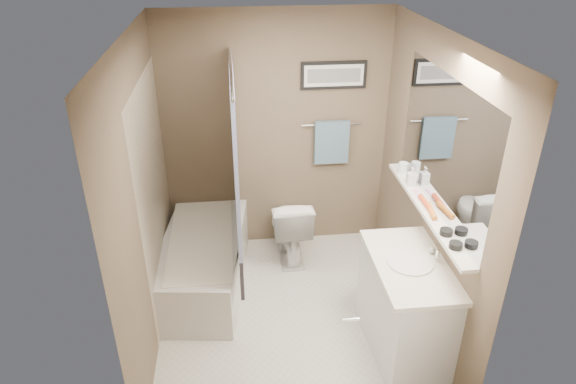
{
  "coord_description": "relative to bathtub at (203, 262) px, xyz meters",
  "views": [
    {
      "loc": [
        -0.4,
        -3.42,
        3.06
      ],
      "look_at": [
        0.0,
        0.15,
        1.15
      ],
      "focal_mm": 32.0,
      "sensor_mm": 36.0,
      "label": 1
    }
  ],
  "objects": [
    {
      "name": "ground",
      "position": [
        0.75,
        -0.54,
        -0.25
      ],
      "size": [
        2.5,
        2.5,
        0.0
      ],
      "primitive_type": "plane",
      "color": "beige",
      "rests_on": "ground"
    },
    {
      "name": "ceiling",
      "position": [
        0.75,
        -0.54,
        2.13
      ],
      "size": [
        2.2,
        2.5,
        0.04
      ],
      "primitive_type": "cube",
      "color": "white",
      "rests_on": "wall_back"
    },
    {
      "name": "wall_back",
      "position": [
        0.75,
        0.69,
        0.95
      ],
      "size": [
        2.2,
        0.04,
        2.4
      ],
      "primitive_type": "cube",
      "color": "brown",
      "rests_on": "ground"
    },
    {
      "name": "wall_front",
      "position": [
        0.75,
        -1.77,
        0.95
      ],
      "size": [
        2.2,
        0.04,
        2.4
      ],
      "primitive_type": "cube",
      "color": "brown",
      "rests_on": "ground"
    },
    {
      "name": "wall_left",
      "position": [
        -0.33,
        -0.54,
        0.95
      ],
      "size": [
        0.04,
        2.5,
        2.4
      ],
      "primitive_type": "cube",
      "color": "brown",
      "rests_on": "ground"
    },
    {
      "name": "wall_right",
      "position": [
        1.83,
        -0.54,
        0.95
      ],
      "size": [
        0.04,
        2.5,
        2.4
      ],
      "primitive_type": "cube",
      "color": "brown",
      "rests_on": "ground"
    },
    {
      "name": "tile_surround",
      "position": [
        -0.34,
        -0.04,
        0.75
      ],
      "size": [
        0.02,
        1.55,
        2.0
      ],
      "primitive_type": "cube",
      "color": "#BFAD91",
      "rests_on": "wall_left"
    },
    {
      "name": "curtain_rod",
      "position": [
        0.35,
        -0.04,
        1.8
      ],
      "size": [
        0.02,
        1.55,
        0.02
      ],
      "primitive_type": "cylinder",
      "rotation": [
        1.57,
        0.0,
        0.0
      ],
      "color": "silver",
      "rests_on": "wall_left"
    },
    {
      "name": "curtain_upper",
      "position": [
        0.35,
        -0.04,
        1.15
      ],
      "size": [
        0.03,
        1.45,
        1.28
      ],
      "primitive_type": "cube",
      "color": "white",
      "rests_on": "curtain_rod"
    },
    {
      "name": "curtain_lower",
      "position": [
        0.35,
        -0.04,
        0.33
      ],
      "size": [
        0.03,
        1.45,
        0.36
      ],
      "primitive_type": "cube",
      "color": "#263847",
      "rests_on": "curtain_rod"
    },
    {
      "name": "mirror",
      "position": [
        1.84,
        -0.69,
        1.37
      ],
      "size": [
        0.02,
        1.6,
        1.0
      ],
      "primitive_type": "cube",
      "color": "silver",
      "rests_on": "wall_right"
    },
    {
      "name": "shelf",
      "position": [
        1.79,
        -0.69,
        0.85
      ],
      "size": [
        0.12,
        1.6,
        0.03
      ],
      "primitive_type": "cube",
      "color": "silver",
      "rests_on": "wall_right"
    },
    {
      "name": "towel_bar",
      "position": [
        1.3,
        0.67,
        1.05
      ],
      "size": [
        0.6,
        0.02,
        0.02
      ],
      "primitive_type": "cylinder",
      "rotation": [
        0.0,
        1.57,
        0.0
      ],
      "color": "silver",
      "rests_on": "wall_back"
    },
    {
      "name": "towel",
      "position": [
        1.3,
        0.65,
        0.87
      ],
      "size": [
        0.34,
        0.05,
        0.44
      ],
      "primitive_type": "cube",
      "color": "#7BA3B4",
      "rests_on": "towel_bar"
    },
    {
      "name": "art_frame",
      "position": [
        1.3,
        0.69,
        1.53
      ],
      "size": [
        0.62,
        0.02,
        0.26
      ],
      "primitive_type": "cube",
      "color": "black",
      "rests_on": "wall_back"
    },
    {
      "name": "art_mat",
      "position": [
        1.3,
        0.68,
        1.53
      ],
      "size": [
        0.56,
        0.0,
        0.2
      ],
      "primitive_type": "cube",
      "color": "white",
      "rests_on": "art_frame"
    },
    {
      "name": "art_image",
      "position": [
        1.3,
        0.67,
        1.53
      ],
      "size": [
        0.5,
        0.0,
        0.13
      ],
      "primitive_type": "cube",
      "color": "#595959",
      "rests_on": "art_mat"
    },
    {
      "name": "door",
      "position": [
        1.3,
        -1.78,
        0.75
      ],
      "size": [
        0.8,
        0.02,
        2.0
      ],
      "primitive_type": "cube",
      "color": "silver",
      "rests_on": "wall_front"
    },
    {
      "name": "door_handle",
      "position": [
        0.97,
        -1.73,
        0.75
      ],
      "size": [
        0.1,
        0.02,
        0.02
      ],
      "primitive_type": "cylinder",
      "rotation": [
        0.0,
        1.57,
        0.0
      ],
      "color": "silver",
      "rests_on": "door"
    },
    {
      "name": "bathtub",
      "position": [
        0.0,
        0.0,
        0.0
      ],
      "size": [
        0.88,
        1.57,
        0.5
      ],
      "primitive_type": "cube",
      "rotation": [
        0.0,
        0.0,
        -0.12
      ],
      "color": "silver",
      "rests_on": "ground"
    },
    {
      "name": "tub_rim",
      "position": [
        -0.0,
        -0.0,
        0.25
      ],
      "size": [
        0.56,
        1.36,
        0.02
      ],
      "primitive_type": "cube",
      "color": "white",
      "rests_on": "bathtub"
    },
    {
      "name": "toilet",
      "position": [
        0.85,
        0.38,
        0.1
      ],
      "size": [
        0.42,
        0.7,
        0.7
      ],
      "primitive_type": "imported",
      "rotation": [
        0.0,
        0.0,
        3.18
      ],
      "color": "white",
      "rests_on": "ground"
    },
    {
      "name": "vanity",
      "position": [
        1.6,
        -1.01,
        0.15
      ],
      "size": [
        0.55,
        0.93,
        0.8
      ],
      "primitive_type": "cube",
      "rotation": [
        0.0,
        0.0,
        0.06
      ],
      "color": "white",
      "rests_on": "ground"
    },
    {
      "name": "countertop",
      "position": [
        1.59,
        -1.01,
        0.57
      ],
      "size": [
        0.54,
        0.96,
        0.04
      ],
      "primitive_type": "cube",
      "color": "silver",
      "rests_on": "vanity"
    },
    {
      "name": "sink_basin",
      "position": [
        1.58,
        -1.01,
        0.6
      ],
      "size": [
        0.34,
        0.34,
        0.01
      ],
      "primitive_type": "cylinder",
      "color": "silver",
      "rests_on": "countertop"
    },
    {
      "name": "faucet_spout",
      "position": [
        1.78,
        -1.01,
        0.64
      ],
      "size": [
        0.02,
        0.02,
        0.1
      ],
      "primitive_type": "cylinder",
      "color": "white",
      "rests_on": "countertop"
    },
    {
      "name": "faucet_knob",
      "position": [
        1.78,
        -0.91,
        0.62
      ],
      "size": [
        0.05,
        0.05,
        0.05
      ],
      "primitive_type": "sphere",
      "color": "silver",
      "rests_on": "countertop"
    },
    {
      "name": "candle_bowl_near",
      "position": [
        1.79,
        -1.24,
        0.89
      ],
      "size": [
        0.09,
        0.09,
        0.04
      ],
      "primitive_type": "cylinder",
      "color": "black",
      "rests_on": "shelf"
    },
    {
      "name": "candle_bowl_far",
      "position": [
        1.79,
        -1.08,
        0.89
      ],
      "size": [
        0.09,
        0.09,
        0.04
      ],
      "primitive_type": "cylinder",
      "color": "black",
      "rests_on": "shelf"
    },
    {
      "name": "hair_brush_front",
      "position": [
        1.79,
        -0.79,
        0.89
      ],
      "size": [
        0.07,
        0.22,
        0.04
      ],
      "primitive_type": "cylinder",
      "rotation": [
        1.57,
        0.0,
        -0.13
      ],
      "color": "orange",
      "rests_on": "shelf"
    },
    {
      "name": "hair_brush_back",
      "position": [
        1.79,
        -0.66,
        0.89
      ],
      "size": [
        0.04,
        0.22,
        0.04
      ],
      "primitive_type": "cylinder",
      "rotation": [
        1.57,
        0.0,
        0.02
      ],
      "color": "#D6431E",
      "rests_on": "shelf"
    },
    {
      "name": "pink_comb",
      "position": [
        1.79,
        -0.48,
        0.87
      ],
      "size": [
        0.04,
        0.16,
        0.01
      ],
      "primitive_type": "cube",
      "rotation": [
        0.0,
        0.0,
        -0.09
      ],
      "color": "pink",
      "rests_on": "shelf"
    },
    {
      "name": "glass_jar",
      "position": [
        1.79,
        -0.09,
        0.92
      ],
      "size": [
        0.08,
        0.08,
        0.1
      ],
      "primitive_type": "cylinder",
      "color": "white",
      "rests_on": "shelf"
    },
    {
      "name": "soap_bottle",
      "position": [
        1.79,
        -0.31,
        0.94
      ],
      "size": [
        0.07,
        0.08,
        0.15
      ],
      "primitive_type": "imported",
      "rotation": [
        0.0,
        0.0,
        -0.07
      ],
      "color": "#999999",
      "rests_on": "shelf"
    }
  ]
}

